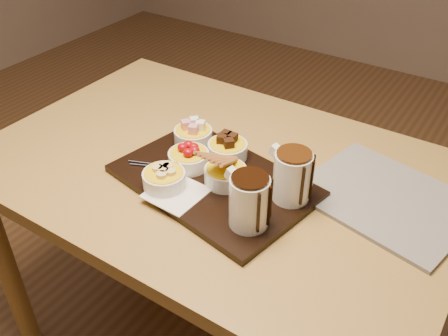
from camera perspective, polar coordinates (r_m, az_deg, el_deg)
The scene contains 12 objects.
dining_table at distance 1.32m, azimuth -0.73°, elevation -3.08°, with size 1.20×0.80×0.75m.
serving_board at distance 1.19m, azimuth -1.21°, elevation -1.53°, with size 0.46×0.30×0.02m, color black.
napkin at distance 1.14m, azimuth -5.48°, elevation -2.86°, with size 0.12×0.12×0.00m, color white.
bowl_marshmallows at distance 1.31m, azimuth -3.55°, elevation 3.66°, with size 0.10×0.10×0.04m, color white.
bowl_cake at distance 1.25m, azimuth 0.41°, elevation 2.06°, with size 0.10×0.10×0.04m, color white.
bowl_strawberries at distance 1.22m, azimuth -4.05°, elevation 1.01°, with size 0.10×0.10×0.04m, color white.
bowl_biscotti at distance 1.16m, azimuth 0.17°, elevation -0.84°, with size 0.10×0.10×0.04m, color white.
bowl_bananas at distance 1.16m, azimuth -6.84°, elevation -1.32°, with size 0.10×0.10×0.04m, color white.
pitcher_dark_chocolate at distance 1.03m, azimuth 2.90°, elevation -3.91°, with size 0.08×0.08×0.12m, color silver.
pitcher_milk_chocolate at distance 1.10m, azimuth 7.79°, elevation -1.01°, with size 0.08×0.08×0.12m, color silver.
fondue_skewers at distance 1.22m, azimuth -5.20°, elevation 0.12°, with size 0.26×0.03×0.01m, color silver, non-canonical shape.
newspaper at distance 1.20m, azimuth 18.04°, elevation -3.31°, with size 0.36×0.29×0.01m, color beige.
Camera 1 is at (0.58, -0.85, 1.48)m, focal length 40.00 mm.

